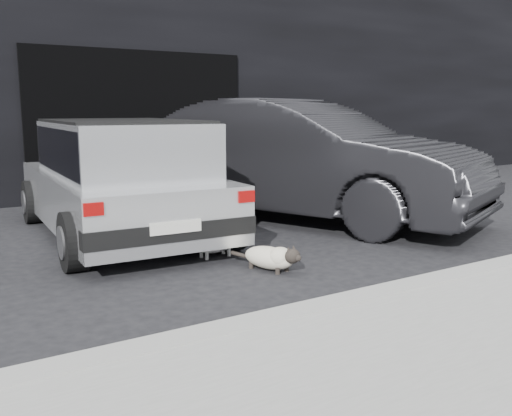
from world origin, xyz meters
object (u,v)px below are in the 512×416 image
second_car (300,159)px  cat_siamese (273,258)px  silver_hatchback (120,174)px  cat_white (218,242)px

second_car → cat_siamese: (-1.87, -2.07, -0.73)m
cat_siamese → second_car: bearing=-149.9°
silver_hatchback → cat_white: 1.72m
cat_white → silver_hatchback: bearing=-162.9°
silver_hatchback → cat_white: bearing=-66.8°
second_car → cat_siamese: 2.88m
cat_siamese → cat_white: (-0.19, 0.78, 0.03)m
silver_hatchback → cat_white: (0.54, -1.50, -0.63)m
second_car → cat_white: second_car is taller
cat_siamese → cat_white: size_ratio=1.15×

